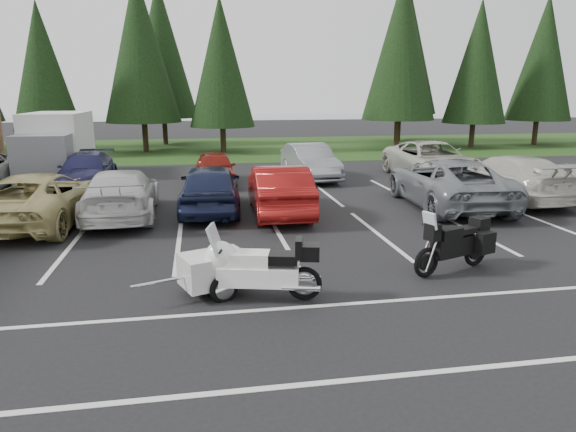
{
  "coord_description": "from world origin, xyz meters",
  "views": [
    {
      "loc": [
        -1.59,
        -12.01,
        3.82
      ],
      "look_at": [
        0.41,
        -0.5,
        0.99
      ],
      "focal_mm": 32.0,
      "sensor_mm": 36.0,
      "label": 1
    }
  ],
  "objects_px": {
    "car_near_2": "(41,199)",
    "car_near_7": "(508,178)",
    "car_near_5": "(279,190)",
    "adventure_motorcycle": "(453,240)",
    "car_far_3": "(310,162)",
    "car_near_4": "(210,188)",
    "car_far_2": "(215,168)",
    "box_truck": "(54,146)",
    "car_near_8": "(568,180)",
    "car_near_6": "(448,183)",
    "cargo_trailer": "(214,273)",
    "touring_motorcycle": "(258,263)",
    "car_near_3": "(121,194)",
    "car_far_4": "(431,160)",
    "car_far_1": "(86,171)"
  },
  "relations": [
    {
      "from": "car_near_2",
      "to": "car_near_7",
      "type": "bearing_deg",
      "value": -171.27
    },
    {
      "from": "car_near_5",
      "to": "adventure_motorcycle",
      "type": "relative_size",
      "value": 2.02
    },
    {
      "from": "car_near_2",
      "to": "car_far_3",
      "type": "relative_size",
      "value": 1.17
    },
    {
      "from": "car_near_2",
      "to": "car_near_4",
      "type": "distance_m",
      "value": 5.01
    },
    {
      "from": "car_far_2",
      "to": "car_near_5",
      "type": "bearing_deg",
      "value": -74.51
    },
    {
      "from": "box_truck",
      "to": "car_near_8",
      "type": "relative_size",
      "value": 1.4
    },
    {
      "from": "car_near_6",
      "to": "cargo_trailer",
      "type": "bearing_deg",
      "value": 42.83
    },
    {
      "from": "car_near_8",
      "to": "touring_motorcycle",
      "type": "distance_m",
      "value": 14.48
    },
    {
      "from": "box_truck",
      "to": "adventure_motorcycle",
      "type": "relative_size",
      "value": 2.35
    },
    {
      "from": "car_near_3",
      "to": "cargo_trailer",
      "type": "relative_size",
      "value": 2.95
    },
    {
      "from": "touring_motorcycle",
      "to": "cargo_trailer",
      "type": "bearing_deg",
      "value": 164.92
    },
    {
      "from": "car_far_3",
      "to": "car_far_4",
      "type": "bearing_deg",
      "value": -13.28
    },
    {
      "from": "touring_motorcycle",
      "to": "adventure_motorcycle",
      "type": "distance_m",
      "value": 4.39
    },
    {
      "from": "car_near_5",
      "to": "car_far_1",
      "type": "height_order",
      "value": "car_near_5"
    },
    {
      "from": "touring_motorcycle",
      "to": "adventure_motorcycle",
      "type": "height_order",
      "value": "touring_motorcycle"
    },
    {
      "from": "car_far_4",
      "to": "car_near_2",
      "type": "bearing_deg",
      "value": -158.96
    },
    {
      "from": "car_near_2",
      "to": "car_far_4",
      "type": "height_order",
      "value": "car_far_4"
    },
    {
      "from": "touring_motorcycle",
      "to": "cargo_trailer",
      "type": "distance_m",
      "value": 0.99
    },
    {
      "from": "car_near_8",
      "to": "adventure_motorcycle",
      "type": "relative_size",
      "value": 1.68
    },
    {
      "from": "car_near_6",
      "to": "car_far_1",
      "type": "xyz_separation_m",
      "value": [
        -12.83,
        5.82,
        -0.13
      ]
    },
    {
      "from": "box_truck",
      "to": "car_near_6",
      "type": "bearing_deg",
      "value": -30.12
    },
    {
      "from": "car_far_2",
      "to": "car_far_4",
      "type": "bearing_deg",
      "value": -2.9
    },
    {
      "from": "car_near_5",
      "to": "adventure_motorcycle",
      "type": "distance_m",
      "value": 6.65
    },
    {
      "from": "car_near_5",
      "to": "car_far_3",
      "type": "relative_size",
      "value": 1.02
    },
    {
      "from": "box_truck",
      "to": "car_near_7",
      "type": "bearing_deg",
      "value": -24.34
    },
    {
      "from": "car_near_2",
      "to": "car_far_2",
      "type": "xyz_separation_m",
      "value": [
        5.29,
        6.01,
        -0.08
      ]
    },
    {
      "from": "car_near_5",
      "to": "touring_motorcycle",
      "type": "height_order",
      "value": "car_near_5"
    },
    {
      "from": "car_far_1",
      "to": "car_far_2",
      "type": "relative_size",
      "value": 1.19
    },
    {
      "from": "car_far_3",
      "to": "adventure_motorcycle",
      "type": "xyz_separation_m",
      "value": [
        0.43,
        -12.54,
        -0.05
      ]
    },
    {
      "from": "car_near_6",
      "to": "car_far_2",
      "type": "xyz_separation_m",
      "value": [
        -7.63,
        5.79,
        -0.14
      ]
    },
    {
      "from": "car_near_3",
      "to": "car_far_4",
      "type": "height_order",
      "value": "car_far_4"
    },
    {
      "from": "car_far_2",
      "to": "box_truck",
      "type": "bearing_deg",
      "value": 157.37
    },
    {
      "from": "car_far_1",
      "to": "car_far_4",
      "type": "xyz_separation_m",
      "value": [
        14.83,
        -0.27,
        0.13
      ]
    },
    {
      "from": "car_near_2",
      "to": "car_near_4",
      "type": "xyz_separation_m",
      "value": [
        4.95,
        0.75,
        0.04
      ]
    },
    {
      "from": "car_far_2",
      "to": "car_near_3",
      "type": "bearing_deg",
      "value": -120.63
    },
    {
      "from": "car_near_7",
      "to": "car_far_2",
      "type": "xyz_separation_m",
      "value": [
        -10.3,
        5.12,
        -0.12
      ]
    },
    {
      "from": "adventure_motorcycle",
      "to": "touring_motorcycle",
      "type": "bearing_deg",
      "value": 170.41
    },
    {
      "from": "box_truck",
      "to": "car_near_5",
      "type": "bearing_deg",
      "value": -44.31
    },
    {
      "from": "car_near_2",
      "to": "car_far_4",
      "type": "relative_size",
      "value": 0.93
    },
    {
      "from": "car_far_3",
      "to": "adventure_motorcycle",
      "type": "height_order",
      "value": "car_far_3"
    },
    {
      "from": "cargo_trailer",
      "to": "car_near_2",
      "type": "bearing_deg",
      "value": 106.61
    },
    {
      "from": "car_near_2",
      "to": "car_near_5",
      "type": "bearing_deg",
      "value": -173.86
    },
    {
      "from": "car_near_6",
      "to": "touring_motorcycle",
      "type": "height_order",
      "value": "car_near_6"
    },
    {
      "from": "car_near_2",
      "to": "car_near_3",
      "type": "xyz_separation_m",
      "value": [
        2.21,
        0.49,
        -0.02
      ]
    },
    {
      "from": "car_near_7",
      "to": "car_near_2",
      "type": "bearing_deg",
      "value": -0.51
    },
    {
      "from": "adventure_motorcycle",
      "to": "car_near_7",
      "type": "bearing_deg",
      "value": 30.14
    },
    {
      "from": "car_near_4",
      "to": "car_near_8",
      "type": "distance_m",
      "value": 13.04
    },
    {
      "from": "car_near_6",
      "to": "car_far_4",
      "type": "relative_size",
      "value": 1.0
    },
    {
      "from": "car_near_3",
      "to": "car_far_3",
      "type": "xyz_separation_m",
      "value": [
        7.32,
        6.13,
        0.02
      ]
    },
    {
      "from": "car_far_3",
      "to": "car_near_8",
      "type": "bearing_deg",
      "value": -38.59
    }
  ]
}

